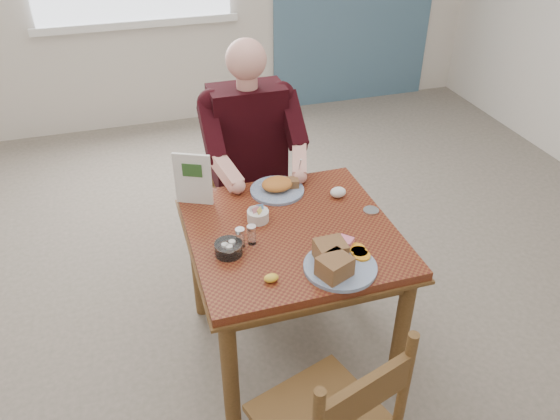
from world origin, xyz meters
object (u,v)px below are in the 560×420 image
object	(u,v)px
table	(292,249)
far_plate	(278,187)
chair_far	(249,191)
near_plate	(337,261)
diner	(251,147)

from	to	relation	value
table	far_plate	distance (m)	0.36
chair_far	near_plate	world-z (taller)	chair_far
table	chair_far	world-z (taller)	chair_far
diner	far_plate	xyz separation A→B (m)	(0.04, -0.38, -0.03)
near_plate	chair_far	bearing A→B (deg)	94.56
diner	far_plate	bearing A→B (deg)	-84.68
chair_far	diner	distance (m)	0.34
diner	far_plate	world-z (taller)	diner
chair_far	far_plate	xyz separation A→B (m)	(0.04, -0.47, 0.30)
table	near_plate	bearing A→B (deg)	-74.07
table	chair_far	xyz separation A→B (m)	(0.00, 0.80, -0.16)
table	far_plate	xyz separation A→B (m)	(0.04, 0.33, 0.14)
table	near_plate	world-z (taller)	near_plate
chair_far	near_plate	size ratio (longest dim) A/B	2.61
diner	table	bearing A→B (deg)	-90.00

